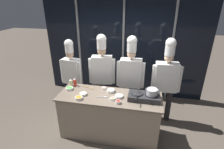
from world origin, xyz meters
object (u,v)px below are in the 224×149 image
serving_spoon_solid (90,88)px  prep_bowl_rice (111,90)px  stock_pot (152,92)px  chef_line (131,73)px  prep_bowl_bell_pepper (118,102)px  prep_bowl_scallions (69,88)px  serving_spoon_slotted (104,97)px  frying_pan (137,93)px  prep_bowl_carrots (79,98)px  prep_bowl_shrimp (104,88)px  squeeze_bottle_chili (75,82)px  prep_bowl_garlic (119,96)px  prep_bowl_noodles (83,94)px  prep_bowl_mushrooms (113,99)px  chef_pastry (166,77)px  chef_head (71,71)px  chef_sous (102,70)px  portable_stove (144,97)px  squeeze_bottle_oil (71,83)px

serving_spoon_solid → prep_bowl_rice: bearing=-7.2°
stock_pot → chef_line: chef_line is taller
prep_bowl_bell_pepper → chef_line: (0.12, 0.98, 0.15)m
stock_pot → prep_bowl_rice: size_ratio=1.44×
prep_bowl_scallions → serving_spoon_slotted: (0.78, -0.15, -0.02)m
frying_pan → prep_bowl_bell_pepper: (-0.32, -0.24, -0.10)m
prep_bowl_bell_pepper → prep_bowl_rice: prep_bowl_bell_pepper is taller
prep_bowl_carrots → frying_pan: bearing=12.8°
frying_pan → prep_bowl_shrimp: (-0.70, 0.23, -0.10)m
frying_pan → squeeze_bottle_chili: 1.38m
prep_bowl_garlic → prep_bowl_shrimp: size_ratio=1.67×
prep_bowl_noodles → prep_bowl_shrimp: size_ratio=1.50×
prep_bowl_scallions → prep_bowl_carrots: 0.46m
serving_spoon_solid → prep_bowl_garlic: bearing=-19.8°
prep_bowl_shrimp → prep_bowl_mushrooms: size_ratio=0.88×
prep_bowl_garlic → prep_bowl_mushrooms: bearing=-133.8°
prep_bowl_carrots → prep_bowl_garlic: (0.74, 0.22, -0.00)m
squeeze_bottle_chili → chef_pastry: bearing=12.8°
prep_bowl_scallions → serving_spoon_solid: (0.41, 0.14, -0.02)m
prep_bowl_bell_pepper → prep_bowl_mushrooms: size_ratio=0.90×
squeeze_bottle_chili → prep_bowl_garlic: 1.06m
prep_bowl_mushrooms → prep_bowl_rice: size_ratio=0.67×
stock_pot → serving_spoon_slotted: (-0.90, -0.08, -0.17)m
prep_bowl_noodles → prep_bowl_mushrooms: (0.61, -0.06, -0.00)m
serving_spoon_solid → prep_bowl_carrots: bearing=-99.9°
frying_pan → chef_head: bearing=156.2°
prep_bowl_carrots → serving_spoon_slotted: 0.48m
prep_bowl_bell_pepper → prep_bowl_mushrooms: bearing=140.9°
chef_sous → serving_spoon_solid: bearing=69.5°
portable_stove → prep_bowl_rice: bearing=167.7°
prep_bowl_mushrooms → prep_bowl_carrots: bearing=-170.3°
frying_pan → serving_spoon_slotted: size_ratio=1.75×
prep_bowl_rice → serving_spoon_slotted: (-0.09, -0.23, -0.02)m
chef_pastry → prep_bowl_garlic: bearing=34.7°
frying_pan → prep_bowl_rice: (-0.54, 0.15, -0.10)m
frying_pan → squeeze_bottle_oil: 1.46m
chef_sous → prep_bowl_shrimp: bearing=99.5°
stock_pot → prep_bowl_scallions: (-1.68, 0.07, -0.15)m
frying_pan → prep_bowl_shrimp: size_ratio=4.25×
prep_bowl_bell_pepper → chef_sous: size_ratio=0.05×
chef_head → prep_bowl_carrots: bearing=127.6°
prep_bowl_carrots → prep_bowl_noodles: (0.03, 0.16, -0.00)m
prep_bowl_carrots → prep_bowl_garlic: 0.77m
squeeze_bottle_oil → prep_bowl_bell_pepper: 1.21m
stock_pot → prep_bowl_noodles: size_ratio=1.65×
prep_bowl_garlic → chef_pastry: bearing=38.5°
prep_bowl_carrots → chef_pastry: 1.91m
stock_pot → squeeze_bottle_chili: (-1.63, 0.26, -0.08)m
serving_spoon_slotted → chef_line: bearing=62.6°
prep_bowl_bell_pepper → serving_spoon_solid: size_ratio=0.37×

